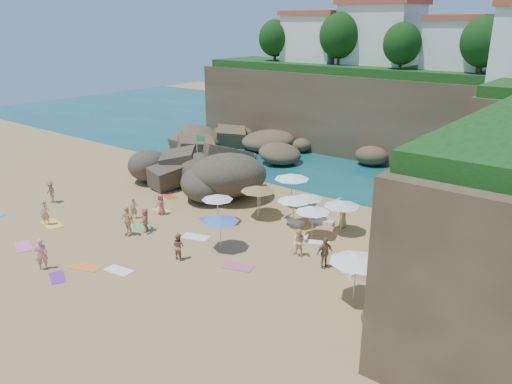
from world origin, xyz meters
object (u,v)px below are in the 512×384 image
Objects in this scene: person_stand_3 at (325,253)px; flag_pole at (198,152)px; person_stand_1 at (179,246)px; person_stand_6 at (41,254)px; parasol_1 at (260,190)px; rock_outcrop at (199,185)px; person_stand_2 at (256,175)px; parasol_0 at (294,199)px; person_stand_5 at (254,162)px; lounger_0 at (345,205)px; parasol_2 at (307,196)px; person_stand_4 at (343,216)px; person_stand_0 at (45,213)px.

flag_pole is at bearing 87.65° from person_stand_3.
person_stand_3 reaches higher than person_stand_1.
flag_pole reaches higher than person_stand_6.
person_stand_1 is (0.78, -8.54, -0.99)m from parasol_1.
person_stand_2 is (3.94, 2.71, 0.97)m from rock_outcrop.
parasol_0 is 3.14m from parasol_1.
person_stand_5 is (1.11, 5.99, 0.84)m from rock_outcrop.
person_stand_1 is 8.26m from person_stand_3.
person_stand_6 is at bearing -120.47° from lounger_0.
parasol_1 is 3.53m from parasol_2.
parasol_2 is at bearing 73.16° from parasol_0.
lounger_0 is at bearing -10.78° from person_stand_5.
person_stand_4 is at bearing -21.84° from person_stand_5.
rock_outcrop reaches higher than person_stand_5.
rock_outcrop is 4.71× the size of person_stand_3.
person_stand_2 reaches higher than rock_outcrop.
rock_outcrop is at bearing 165.93° from parasol_1.
parasol_2 is (0.33, 1.11, -0.08)m from parasol_0.
parasol_1 is at bearing -137.41° from lounger_0.
rock_outcrop reaches higher than person_stand_1.
rock_outcrop is at bearing 53.10° from person_stand_0.
person_stand_2 is 1.20× the size of person_stand_4.
flag_pole is 2.11× the size of parasol_1.
person_stand_0 is 18.81m from person_stand_5.
person_stand_2 reaches higher than person_stand_3.
person_stand_2 is 1.08× the size of person_stand_3.
parasol_2 reaches higher than person_stand_1.
person_stand_5 is at bearing -140.92° from person_stand_6.
rock_outcrop is at bearing 173.73° from parasol_2.
flag_pole reaches higher than parasol_2.
person_stand_2 is (-7.50, 3.97, -0.85)m from parasol_2.
parasol_2 is 12.66m from person_stand_5.
parasol_1 is 1.21× the size of person_stand_5.
flag_pole is 2.54× the size of person_stand_0.
parasol_1 is at bearing -105.63° from person_stand_4.
rock_outcrop is 13.85m from person_stand_4.
person_stand_5 is at bearing -146.80° from person_stand_4.
person_stand_2 reaches higher than person_stand_1.
flag_pole is 12.99m from person_stand_0.
parasol_2 is 4.43m from lounger_0.
parasol_0 is 1.29× the size of person_stand_0.
person_stand_4 is at bearing 39.00° from person_stand_3.
lounger_0 is 13.76m from person_stand_1.
person_stand_2 is at bearing 152.12° from parasol_2.
person_stand_1 is 7.42m from person_stand_6.
person_stand_6 is at bearing -62.43° from person_stand_4.
flag_pole is at bearing 173.05° from parasol_2.
rock_outcrop is at bearing 87.97° from person_stand_3.
person_stand_0 is at bearing -138.99° from lounger_0.
flag_pole reaches higher than lounger_0.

